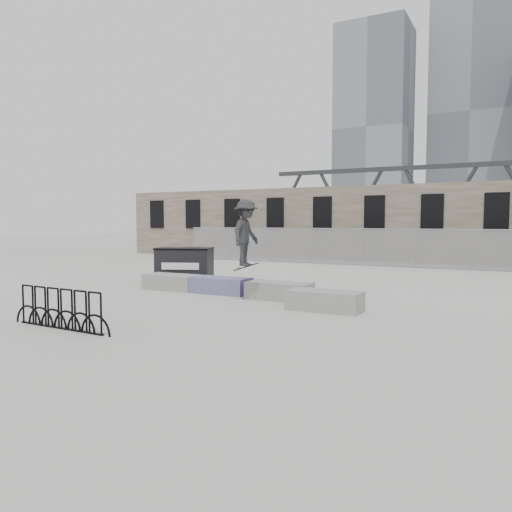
{
  "coord_description": "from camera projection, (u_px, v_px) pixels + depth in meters",
  "views": [
    {
      "loc": [
        7.55,
        -13.9,
        2.4
      ],
      "look_at": [
        0.15,
        0.02,
        1.3
      ],
      "focal_mm": 35.0,
      "sensor_mm": 36.0,
      "label": 1
    }
  ],
  "objects": [
    {
      "name": "ground",
      "position": [
        252.0,
        296.0,
        15.94
      ],
      "size": [
        120.0,
        120.0,
        0.0
      ],
      "primitive_type": "plane",
      "color": "beige",
      "rests_on": "ground"
    },
    {
      "name": "stone_wall",
      "position": [
        380.0,
        224.0,
        30.09
      ],
      "size": [
        36.0,
        2.58,
        4.5
      ],
      "color": "#635C49",
      "rests_on": "ground"
    },
    {
      "name": "chainlink_fence",
      "position": [
        362.0,
        247.0,
        26.88
      ],
      "size": [
        22.06,
        0.06,
        2.02
      ],
      "color": "gray",
      "rests_on": "ground"
    },
    {
      "name": "planter_far_left",
      "position": [
        172.0,
        281.0,
        17.52
      ],
      "size": [
        2.0,
        0.9,
        0.54
      ],
      "color": "#969693",
      "rests_on": "ground"
    },
    {
      "name": "planter_center_left",
      "position": [
        221.0,
        285.0,
        16.59
      ],
      "size": [
        2.0,
        0.9,
        0.54
      ],
      "color": "navy",
      "rests_on": "ground"
    },
    {
      "name": "planter_center_right",
      "position": [
        279.0,
        290.0,
        15.3
      ],
      "size": [
        2.0,
        0.9,
        0.54
      ],
      "color": "#969693",
      "rests_on": "ground"
    },
    {
      "name": "planter_offset",
      "position": [
        324.0,
        300.0,
        13.4
      ],
      "size": [
        2.0,
        0.9,
        0.54
      ],
      "color": "#969693",
      "rests_on": "ground"
    },
    {
      "name": "dumpster",
      "position": [
        185.0,
        265.0,
        19.3
      ],
      "size": [
        2.42,
        1.95,
        1.38
      ],
      "rotation": [
        0.0,
        0.0,
        0.37
      ],
      "color": "black",
      "rests_on": "ground"
    },
    {
      "name": "bike_rack",
      "position": [
        60.0,
        309.0,
        11.1
      ],
      "size": [
        3.14,
        0.19,
        0.9
      ],
      "rotation": [
        0.0,
        0.0,
        -0.04
      ],
      "color": "black",
      "rests_on": "ground"
    },
    {
      "name": "skyline_towers",
      "position": [
        475.0,
        127.0,
        97.61
      ],
      "size": [
        58.0,
        28.0,
        48.0
      ],
      "color": "slate",
      "rests_on": "ground"
    },
    {
      "name": "skateboarder",
      "position": [
        246.0,
        233.0,
        14.77
      ],
      "size": [
        0.79,
        1.29,
        2.13
      ],
      "rotation": [
        0.0,
        0.0,
        1.6
      ],
      "color": "#292A2C",
      "rests_on": "ground"
    }
  ]
}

